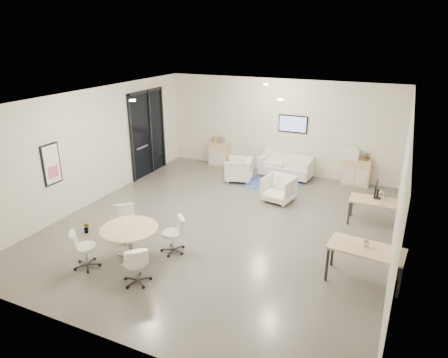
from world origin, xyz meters
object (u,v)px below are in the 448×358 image
sideboard_right (356,172)px  armchair_left (239,168)px  desk_rear (376,203)px  round_table (129,232)px  sideboard_left (219,154)px  loveseat (287,167)px  desk_front (366,251)px  armchair_right (279,188)px

sideboard_right → armchair_left: 3.74m
desk_rear → round_table: 6.07m
sideboard_left → armchair_left: bearing=-43.4°
armchair_left → round_table: bearing=-16.3°
loveseat → desk_front: (3.06, -5.19, 0.32)m
sideboard_right → desk_rear: size_ratio=0.67×
sideboard_right → armchair_left: (-3.55, -1.19, -0.01)m
armchair_right → sideboard_left: bearing=152.4°
desk_rear → loveseat: bearing=139.7°
sideboard_right → armchair_right: bearing=-128.9°
armchair_right → sideboard_right: bearing=61.2°
sideboard_left → desk_front: size_ratio=0.57×
desk_rear → desk_front: bearing=-90.1°
desk_rear → armchair_right: bearing=170.5°
desk_front → round_table: size_ratio=1.20×
loveseat → sideboard_left: bearing=-179.7°
desk_rear → desk_front: (0.03, -2.69, 0.06)m
sideboard_right → round_table: (-3.81, -6.62, 0.23)m
armchair_left → armchair_right: armchair_left is taller
desk_rear → sideboard_right: bearing=106.1°
round_table → desk_rear: bearing=40.4°
desk_rear → round_table: round_table is taller
sideboard_right → desk_front: 5.45m
loveseat → round_table: (-1.59, -6.43, 0.32)m
desk_rear → armchair_left: bearing=160.2°
sideboard_left → sideboard_right: (4.82, -0.01, 0.01)m
armchair_left → desk_front: bearing=32.8°
sideboard_right → loveseat: 2.22m
sideboard_right → round_table: size_ratio=0.70×
armchair_left → loveseat: bearing=113.1°
desk_rear → round_table: bearing=-140.4°
loveseat → armchair_left: armchair_left is taller
loveseat → desk_front: 6.03m
sideboard_left → round_table: bearing=-81.3°
armchair_left → sideboard_right: bearing=95.0°
armchair_right → desk_front: (2.69, -3.10, 0.24)m
sideboard_left → armchair_right: 3.76m
round_table → sideboard_left: bearing=98.7°
desk_rear → desk_front: desk_front is taller
sideboard_left → round_table: 6.72m
round_table → loveseat: bearing=76.1°
sideboard_left → round_table: sideboard_left is taller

